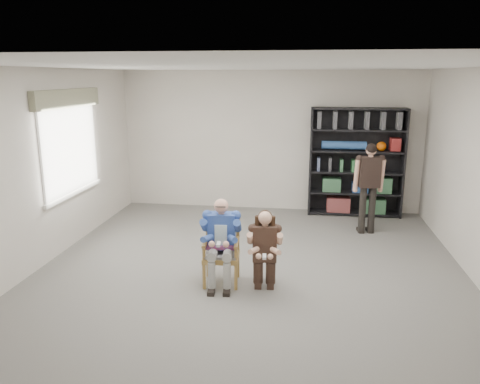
% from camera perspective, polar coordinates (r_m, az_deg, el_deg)
% --- Properties ---
extents(room_shell, '(6.00, 7.00, 2.80)m').
position_cam_1_polar(room_shell, '(6.07, 1.08, 1.79)').
color(room_shell, beige).
rests_on(room_shell, ground).
extents(floor, '(6.00, 7.00, 0.01)m').
position_cam_1_polar(floor, '(6.51, 1.02, -10.34)').
color(floor, slate).
rests_on(floor, ground).
extents(window_left, '(0.16, 2.00, 1.75)m').
position_cam_1_polar(window_left, '(7.87, -19.89, 5.47)').
color(window_left, white).
rests_on(window_left, room_shell).
extents(armchair, '(0.55, 0.54, 0.89)m').
position_cam_1_polar(armchair, '(6.18, -2.29, -7.24)').
color(armchair, '#A3833E').
rests_on(armchair, floor).
extents(seated_man, '(0.55, 0.73, 1.16)m').
position_cam_1_polar(seated_man, '(6.13, -2.30, -6.07)').
color(seated_man, navy).
rests_on(seated_man, floor).
extents(kneeling_woman, '(0.50, 0.75, 1.06)m').
position_cam_1_polar(kneeling_woman, '(5.97, 3.02, -7.17)').
color(kneeling_woman, '#36231B').
rests_on(kneeling_woman, floor).
extents(bookshelf, '(1.80, 0.38, 2.10)m').
position_cam_1_polar(bookshelf, '(9.37, 13.97, 3.52)').
color(bookshelf, black).
rests_on(bookshelf, floor).
extents(standing_man, '(0.53, 0.35, 1.59)m').
position_cam_1_polar(standing_man, '(8.33, 15.40, 0.37)').
color(standing_man, black).
rests_on(standing_man, floor).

